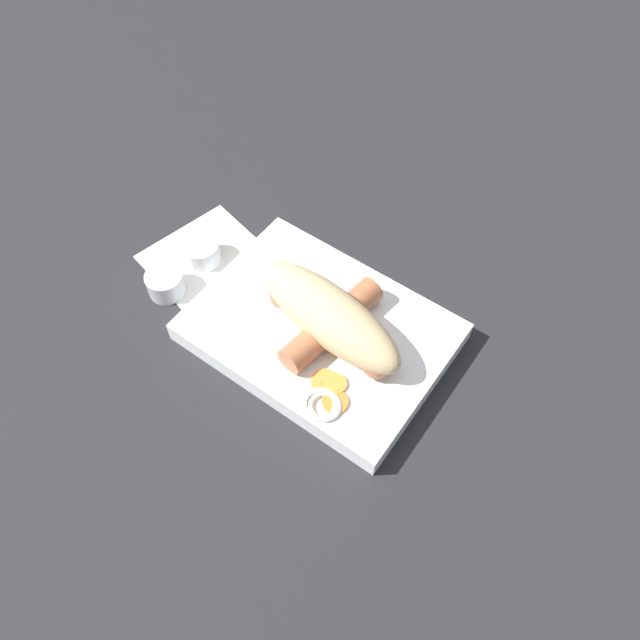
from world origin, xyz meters
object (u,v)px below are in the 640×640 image
food_tray (320,332)px  condiment_cup_far (166,284)px  bread_roll (330,315)px  sausage (329,327)px  condiment_cup_near (202,253)px

food_tray → condiment_cup_far: (-0.19, -0.05, -0.00)m
food_tray → bread_roll: (0.01, 0.00, 0.04)m
sausage → condiment_cup_near: size_ratio=3.64×
food_tray → condiment_cup_far: size_ratio=6.13×
condiment_cup_near → condiment_cup_far: same height
food_tray → condiment_cup_far: bearing=-164.5°
food_tray → condiment_cup_near: size_ratio=6.13×
condiment_cup_far → food_tray: bearing=15.5°
sausage → condiment_cup_far: (-0.20, -0.05, -0.03)m
food_tray → condiment_cup_far: 0.19m
bread_roll → condiment_cup_near: bread_roll is taller
food_tray → condiment_cup_near: bearing=177.2°
bread_roll → sausage: size_ratio=1.20×
food_tray → condiment_cup_near: 0.18m
bread_roll → condiment_cup_far: bread_roll is taller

